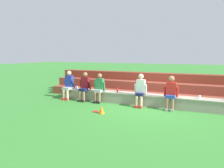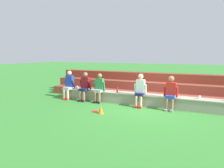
{
  "view_description": "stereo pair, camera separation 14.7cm",
  "coord_description": "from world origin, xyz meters",
  "views": [
    {
      "loc": [
        1.62,
        -7.72,
        2.13
      ],
      "look_at": [
        -1.8,
        0.26,
        0.82
      ],
      "focal_mm": 31.11,
      "sensor_mm": 36.0,
      "label": 1
    },
    {
      "loc": [
        1.76,
        -7.66,
        2.13
      ],
      "look_at": [
        -1.8,
        0.26,
        0.82
      ],
      "focal_mm": 31.11,
      "sensor_mm": 36.0,
      "label": 2
    }
  ],
  "objects": [
    {
      "name": "person_center",
      "position": [
        -2.31,
        -0.03,
        0.69
      ],
      "size": [
        0.54,
        0.49,
        1.3
      ],
      "color": "#996B4C",
      "rests_on": "ground"
    },
    {
      "name": "person_far_left",
      "position": [
        -3.99,
        -0.01,
        0.73
      ],
      "size": [
        0.55,
        0.58,
        1.37
      ],
      "color": "beige",
      "rests_on": "ground"
    },
    {
      "name": "frisbee",
      "position": [
        -1.75,
        -1.44,
        0.01
      ],
      "size": [
        0.24,
        0.24,
        0.02
      ],
      "primitive_type": "cylinder",
      "color": "red",
      "rests_on": "ground"
    },
    {
      "name": "person_left_of_center",
      "position": [
        -3.09,
        -0.01,
        0.7
      ],
      "size": [
        0.55,
        0.58,
        1.33
      ],
      "color": "#996B4C",
      "rests_on": "ground"
    },
    {
      "name": "plastic_cup_right_end",
      "position": [
        1.85,
        0.23,
        0.54
      ],
      "size": [
        0.09,
        0.09,
        0.13
      ],
      "primitive_type": "cylinder",
      "color": "white",
      "rests_on": "stone_seating_wall"
    },
    {
      "name": "stone_seating_wall",
      "position": [
        0.0,
        0.26,
        0.26
      ],
      "size": [
        8.83,
        0.56,
        0.48
      ],
      "color": "gray",
      "rests_on": "ground"
    },
    {
      "name": "sports_cone",
      "position": [
        -1.44,
        -1.55,
        0.14
      ],
      "size": [
        0.21,
        0.21,
        0.28
      ],
      "primitive_type": "cone",
      "color": "orange",
      "rests_on": "ground"
    },
    {
      "name": "brick_bleachers",
      "position": [
        0.0,
        1.78,
        0.48
      ],
      "size": [
        11.18,
        1.68,
        1.23
      ],
      "color": "brown",
      "rests_on": "ground"
    },
    {
      "name": "plastic_cup_left_end",
      "position": [
        -3.7,
        0.29,
        0.54
      ],
      "size": [
        0.08,
        0.08,
        0.13
      ],
      "primitive_type": "cylinder",
      "color": "white",
      "rests_on": "stone_seating_wall"
    },
    {
      "name": "water_bottle_mid_left",
      "position": [
        -1.51,
        0.2,
        0.6
      ],
      "size": [
        0.07,
        0.07,
        0.25
      ],
      "color": "red",
      "rests_on": "stone_seating_wall"
    },
    {
      "name": "ground_plane",
      "position": [
        0.0,
        0.0,
        0.0
      ],
      "size": [
        80.0,
        80.0,
        0.0
      ],
      "primitive_type": "plane",
      "color": "#388433"
    },
    {
      "name": "person_far_right",
      "position": [
        0.81,
        -0.02,
        0.72
      ],
      "size": [
        0.55,
        0.51,
        1.33
      ],
      "color": "#996B4C",
      "rests_on": "ground"
    },
    {
      "name": "person_right_of_center",
      "position": [
        -0.4,
        -0.03,
        0.73
      ],
      "size": [
        0.52,
        0.51,
        1.36
      ],
      "color": "beige",
      "rests_on": "ground"
    }
  ]
}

